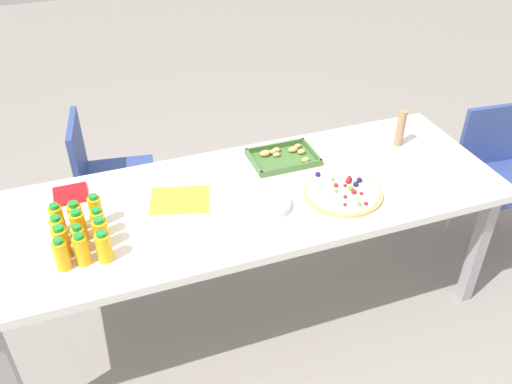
# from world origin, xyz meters

# --- Properties ---
(ground_plane) EXTENTS (12.00, 12.00, 0.00)m
(ground_plane) POSITION_xyz_m (0.00, 0.00, 0.00)
(ground_plane) COLOR gray
(party_table) EXTENTS (2.37, 0.83, 0.72)m
(party_table) POSITION_xyz_m (0.00, 0.00, 0.66)
(party_table) COLOR white
(party_table) RESTS_ON ground_plane
(chair_end) EXTENTS (0.43, 0.43, 0.83)m
(chair_end) POSITION_xyz_m (1.50, 0.05, 0.50)
(chair_end) COLOR #33478C
(chair_end) RESTS_ON ground_plane
(chair_far_left) EXTENTS (0.45, 0.45, 0.83)m
(chair_far_left) POSITION_xyz_m (-0.58, 0.75, 0.50)
(chair_far_left) COLOR #33478C
(chair_far_left) RESTS_ON ground_plane
(juice_bottle_0) EXTENTS (0.05, 0.05, 0.14)m
(juice_bottle_0) POSITION_xyz_m (-0.81, -0.21, 0.79)
(juice_bottle_0) COLOR #FAAC14
(juice_bottle_0) RESTS_ON party_table
(juice_bottle_1) EXTENTS (0.05, 0.05, 0.14)m
(juice_bottle_1) POSITION_xyz_m (-0.74, -0.20, 0.79)
(juice_bottle_1) COLOR #F9AD14
(juice_bottle_1) RESTS_ON party_table
(juice_bottle_2) EXTENTS (0.06, 0.06, 0.14)m
(juice_bottle_2) POSITION_xyz_m (-0.66, -0.21, 0.79)
(juice_bottle_2) COLOR #F9AE14
(juice_bottle_2) RESTS_ON party_table
(juice_bottle_3) EXTENTS (0.06, 0.06, 0.15)m
(juice_bottle_3) POSITION_xyz_m (-0.80, -0.14, 0.79)
(juice_bottle_3) COLOR #F9AE14
(juice_bottle_3) RESTS_ON party_table
(juice_bottle_4) EXTENTS (0.05, 0.05, 0.13)m
(juice_bottle_4) POSITION_xyz_m (-0.74, -0.14, 0.79)
(juice_bottle_4) COLOR #F9AC14
(juice_bottle_4) RESTS_ON party_table
(juice_bottle_5) EXTENTS (0.06, 0.06, 0.14)m
(juice_bottle_5) POSITION_xyz_m (-0.66, -0.13, 0.79)
(juice_bottle_5) COLOR #F9AC14
(juice_bottle_5) RESTS_ON party_table
(juice_bottle_6) EXTENTS (0.06, 0.06, 0.14)m
(juice_bottle_6) POSITION_xyz_m (-0.81, -0.06, 0.79)
(juice_bottle_6) COLOR #FAAD14
(juice_bottle_6) RESTS_ON party_table
(juice_bottle_7) EXTENTS (0.06, 0.06, 0.14)m
(juice_bottle_7) POSITION_xyz_m (-0.73, -0.06, 0.79)
(juice_bottle_7) COLOR #FAAE14
(juice_bottle_7) RESTS_ON party_table
(juice_bottle_8) EXTENTS (0.06, 0.06, 0.14)m
(juice_bottle_8) POSITION_xyz_m (-0.66, -0.06, 0.79)
(juice_bottle_8) COLOR #F9AC14
(juice_bottle_8) RESTS_ON party_table
(juice_bottle_9) EXTENTS (0.06, 0.06, 0.15)m
(juice_bottle_9) POSITION_xyz_m (-0.81, 0.01, 0.79)
(juice_bottle_9) COLOR #F9AD14
(juice_bottle_9) RESTS_ON party_table
(juice_bottle_10) EXTENTS (0.06, 0.06, 0.13)m
(juice_bottle_10) POSITION_xyz_m (-0.74, 0.02, 0.79)
(juice_bottle_10) COLOR #F9AC14
(juice_bottle_10) RESTS_ON party_table
(juice_bottle_11) EXTENTS (0.06, 0.06, 0.15)m
(juice_bottle_11) POSITION_xyz_m (-0.66, 0.02, 0.79)
(juice_bottle_11) COLOR #F9AE14
(juice_bottle_11) RESTS_ON party_table
(fruit_pizza) EXTENTS (0.36, 0.36, 0.05)m
(fruit_pizza) POSITION_xyz_m (0.41, -0.14, 0.74)
(fruit_pizza) COLOR tan
(fruit_pizza) RESTS_ON party_table
(snack_tray) EXTENTS (0.32, 0.23, 0.04)m
(snack_tray) POSITION_xyz_m (0.27, 0.22, 0.74)
(snack_tray) COLOR #477238
(snack_tray) RESTS_ON party_table
(plate_stack) EXTENTS (0.20, 0.20, 0.03)m
(plate_stack) POSITION_xyz_m (0.05, -0.12, 0.74)
(plate_stack) COLOR silver
(plate_stack) RESTS_ON party_table
(napkin_stack) EXTENTS (0.15, 0.15, 0.01)m
(napkin_stack) POSITION_xyz_m (-0.75, 0.27, 0.73)
(napkin_stack) COLOR red
(napkin_stack) RESTS_ON party_table
(cardboard_tube) EXTENTS (0.04, 0.04, 0.19)m
(cardboard_tube) POSITION_xyz_m (0.88, 0.15, 0.82)
(cardboard_tube) COLOR #9E7A56
(cardboard_tube) RESTS_ON party_table
(paper_folder) EXTENTS (0.31, 0.27, 0.01)m
(paper_folder) POSITION_xyz_m (-0.30, 0.07, 0.73)
(paper_folder) COLOR yellow
(paper_folder) RESTS_ON party_table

